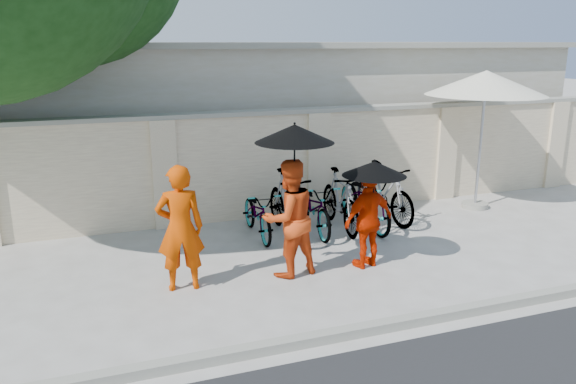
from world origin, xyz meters
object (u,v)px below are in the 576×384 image
object	(u,v)px
patio_umbrella	(486,84)
monk_center	(289,218)
monk_left	(180,228)
monk_right	(369,220)

from	to	relation	value
patio_umbrella	monk_center	bearing A→B (deg)	-157.99
monk_left	monk_center	xyz separation A→B (m)	(1.56, -0.04, -0.02)
monk_left	monk_center	world-z (taller)	monk_left
monk_left	patio_umbrella	size ratio (longest dim) A/B	0.63
patio_umbrella	monk_right	bearing A→B (deg)	-150.10
monk_center	monk_right	world-z (taller)	monk_center
monk_right	patio_umbrella	world-z (taller)	patio_umbrella
monk_left	monk_center	bearing A→B (deg)	-176.80
monk_center	patio_umbrella	size ratio (longest dim) A/B	0.62
monk_center	patio_umbrella	bearing A→B (deg)	-170.41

